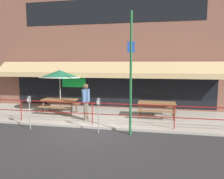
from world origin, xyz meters
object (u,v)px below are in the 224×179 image
object	(u,v)px
picnic_table_left	(60,102)
picnic_table_centre	(157,105)
parking_meter_far	(98,105)
patio_umbrella_left	(60,74)
parking_meter_near	(29,102)
street_sign_pole	(131,73)
pedestrian_walking	(86,100)

from	to	relation	value
picnic_table_left	picnic_table_centre	bearing A→B (deg)	0.86
parking_meter_far	patio_umbrella_left	bearing A→B (deg)	136.46
patio_umbrella_left	parking_meter_near	bearing A→B (deg)	-93.28
picnic_table_left	street_sign_pole	world-z (taller)	street_sign_pole
picnic_table_left	parking_meter_far	xyz separation A→B (m)	(2.81, -2.56, 0.44)
parking_meter_near	parking_meter_far	distance (m)	2.96
picnic_table_centre	pedestrian_walking	world-z (taller)	pedestrian_walking
pedestrian_walking	street_sign_pole	bearing A→B (deg)	-32.10
parking_meter_near	picnic_table_centre	bearing A→B (deg)	26.98
patio_umbrella_left	parking_meter_far	distance (m)	4.01
pedestrian_walking	parking_meter_far	distance (m)	1.80
patio_umbrella_left	pedestrian_walking	distance (m)	2.43
street_sign_pole	parking_meter_far	bearing A→B (deg)	-176.01
picnic_table_centre	street_sign_pole	world-z (taller)	street_sign_pole
street_sign_pole	picnic_table_left	bearing A→B (deg)	148.68
picnic_table_left	picnic_table_centre	world-z (taller)	same
pedestrian_walking	parking_meter_far	world-z (taller)	pedestrian_walking
patio_umbrella_left	pedestrian_walking	xyz separation A→B (m)	(1.81, -1.17, -1.12)
picnic_table_left	pedestrian_walking	distance (m)	2.13
picnic_table_centre	picnic_table_left	bearing A→B (deg)	-179.14
picnic_table_centre	patio_umbrella_left	world-z (taller)	patio_umbrella_left
picnic_table_centre	patio_umbrella_left	distance (m)	5.27
patio_umbrella_left	picnic_table_centre	bearing A→B (deg)	-0.39
picnic_table_centre	street_sign_pole	bearing A→B (deg)	-111.55
parking_meter_far	picnic_table_centre	bearing A→B (deg)	49.41
patio_umbrella_left	parking_meter_near	xyz separation A→B (m)	(-0.15, -2.69, -1.03)
picnic_table_centre	street_sign_pole	xyz separation A→B (m)	(-1.01, -2.55, 1.68)
picnic_table_centre	parking_meter_far	size ratio (longest dim) A/B	1.27
picnic_table_left	pedestrian_walking	world-z (taller)	pedestrian_walking
parking_meter_far	street_sign_pole	world-z (taller)	street_sign_pole
patio_umbrella_left	street_sign_pole	bearing A→B (deg)	-32.45
picnic_table_left	parking_meter_far	world-z (taller)	parking_meter_far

